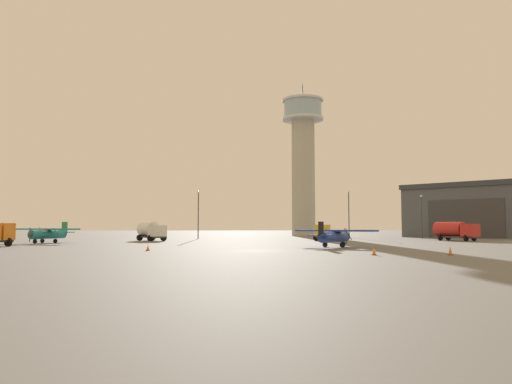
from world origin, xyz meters
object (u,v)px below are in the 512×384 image
object	(u,v)px
truck_fuel_tanker_white	(151,230)
light_post_centre	(198,210)
airplane_teal	(48,233)
control_tower	(303,155)
traffic_cone_near_right	(148,248)
airplane_blue	(334,235)
light_post_west	(349,210)
traffic_cone_near_left	(374,251)
light_post_north	(422,212)
truck_flatbed_yellow	(324,233)
traffic_cone_mid_apron	(450,251)
truck_fuel_tanker_red	(455,230)

from	to	relation	value
truck_fuel_tanker_white	light_post_centre	world-z (taller)	light_post_centre
airplane_teal	truck_fuel_tanker_white	size ratio (longest dim) A/B	1.62
control_tower	truck_fuel_tanker_white	size ratio (longest dim) A/B	6.06
airplane_teal	traffic_cone_near_right	bearing A→B (deg)	60.00
airplane_blue	truck_fuel_tanker_white	size ratio (longest dim) A/B	1.37
control_tower	airplane_blue	distance (m)	62.02
airplane_blue	light_post_west	size ratio (longest dim) A/B	0.89
traffic_cone_near_left	light_post_west	bearing A→B (deg)	76.72
control_tower	light_post_west	xyz separation A→B (m)	(5.80, -18.78, -13.85)
control_tower	light_post_north	distance (m)	34.13
truck_flatbed_yellow	light_post_centre	size ratio (longest dim) A/B	0.84
control_tower	truck_fuel_tanker_white	xyz separation A→B (m)	(-30.65, -34.15, -17.71)
control_tower	traffic_cone_mid_apron	bearing A→B (deg)	-90.57
airplane_blue	light_post_centre	distance (m)	38.95
truck_fuel_tanker_white	traffic_cone_near_left	xyz separation A→B (m)	(23.69, -38.68, -1.32)
control_tower	truck_flatbed_yellow	distance (m)	39.94
airplane_blue	airplane_teal	world-z (taller)	airplane_teal
control_tower	truck_fuel_tanker_red	size ratio (longest dim) A/B	5.13
airplane_teal	truck_fuel_tanker_red	xyz separation A→B (m)	(61.29, 5.63, 0.32)
light_post_west	light_post_north	world-z (taller)	light_post_west
truck_flatbed_yellow	control_tower	bearing A→B (deg)	-163.56
airplane_blue	light_post_west	distance (m)	42.33
truck_fuel_tanker_white	light_post_centre	xyz separation A→B (m)	(7.02, 10.18, 3.55)
light_post_north	traffic_cone_near_left	bearing A→B (deg)	-117.51
traffic_cone_near_right	light_post_north	bearing A→B (deg)	41.40
traffic_cone_mid_apron	truck_fuel_tanker_white	bearing A→B (deg)	127.41
truck_fuel_tanker_red	light_post_centre	bearing A→B (deg)	-138.06
control_tower	light_post_north	size ratio (longest dim) A/B	4.51
truck_fuel_tanker_red	traffic_cone_mid_apron	world-z (taller)	truck_fuel_tanker_red
airplane_teal	traffic_cone_near_left	xyz separation A→B (m)	(36.38, -29.70, -1.04)
traffic_cone_mid_apron	airplane_blue	bearing A→B (deg)	113.39
light_post_centre	traffic_cone_mid_apron	xyz separation A→B (m)	(22.90, -49.29, -4.86)
light_post_north	traffic_cone_near_right	size ratio (longest dim) A/B	14.32
traffic_cone_near_left	airplane_blue	bearing A→B (deg)	89.87
airplane_blue	traffic_cone_near_right	distance (m)	20.29
airplane_blue	truck_flatbed_yellow	xyz separation A→B (m)	(4.01, 23.46, -0.08)
control_tower	truck_flatbed_yellow	world-z (taller)	control_tower
truck_flatbed_yellow	traffic_cone_near_left	bearing A→B (deg)	14.98
truck_fuel_tanker_red	airplane_blue	bearing A→B (deg)	-79.27
airplane_blue	truck_fuel_tanker_red	world-z (taller)	truck_fuel_tanker_red
truck_fuel_tanker_red	truck_fuel_tanker_white	distance (m)	48.72
control_tower	light_post_centre	xyz separation A→B (m)	(-23.63, -23.96, -14.16)
control_tower	traffic_cone_near_left	world-z (taller)	control_tower
control_tower	light_post_centre	bearing A→B (deg)	-134.60
light_post_west	light_post_north	xyz separation A→B (m)	(12.02, -6.47, -0.63)
truck_fuel_tanker_white	traffic_cone_mid_apron	distance (m)	49.26
truck_flatbed_yellow	traffic_cone_near_left	distance (m)	37.59
traffic_cone_near_left	light_post_north	bearing A→B (deg)	62.49
light_post_west	traffic_cone_mid_apron	xyz separation A→B (m)	(-6.53, -54.48, -5.17)
truck_fuel_tanker_white	light_post_centre	distance (m)	12.87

